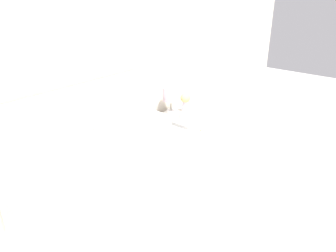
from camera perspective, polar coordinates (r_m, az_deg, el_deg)
name	(u,v)px	position (r m, az deg, el deg)	size (l,w,h in m)	color
ground_plane	(91,190)	(3.42, -13.33, -10.76)	(12.00, 12.00, 0.00)	silver
wall_back	(71,59)	(2.97, -16.55, 11.05)	(8.00, 0.06, 2.60)	silver
bed	(155,200)	(2.70, -2.21, -12.78)	(1.69, 1.91, 1.09)	beige
nightstand	(183,136)	(3.83, 2.57, -1.70)	(0.45, 0.50, 0.52)	white
table_lamp	(171,95)	(3.67, 0.52, 5.41)	(0.19, 0.19, 0.33)	white
flower_vase	(185,100)	(3.79, 3.05, 4.46)	(0.11, 0.11, 0.23)	silver
alarm_clock	(183,116)	(3.64, 2.55, 1.78)	(0.09, 0.05, 0.06)	beige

